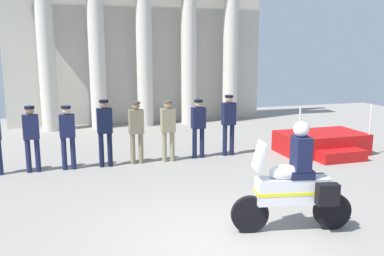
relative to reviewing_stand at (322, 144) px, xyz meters
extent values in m
plane|color=gray|center=(-4.82, -4.54, -0.30)|extent=(28.00, 28.00, 0.00)
cube|color=beige|center=(-4.19, 6.94, 3.18)|extent=(10.60, 0.30, 6.95)
cylinder|color=beige|center=(-7.85, 6.03, 2.70)|extent=(0.62, 0.62, 5.98)
cylinder|color=beige|center=(-6.02, 6.03, 2.70)|extent=(0.62, 0.62, 5.98)
cylinder|color=beige|center=(-4.19, 6.03, 2.70)|extent=(0.62, 0.62, 5.98)
cylinder|color=beige|center=(-2.37, 6.03, 2.70)|extent=(0.62, 0.62, 5.98)
cylinder|color=beige|center=(-0.54, 6.03, 2.70)|extent=(0.62, 0.62, 5.98)
cube|color=#B71414|center=(0.00, 0.09, 0.01)|extent=(2.48, 1.49, 0.62)
cube|color=#B71414|center=(0.00, -0.91, -0.14)|extent=(1.36, 0.50, 0.31)
cylinder|color=silver|center=(-1.16, -0.58, 0.77)|extent=(0.05, 0.05, 0.90)
cylinder|color=silver|center=(1.16, -0.58, 0.77)|extent=(0.05, 0.05, 0.90)
cylinder|color=#191E42|center=(-8.19, 0.48, 0.13)|extent=(0.13, 0.13, 0.85)
cylinder|color=#191E42|center=(-7.97, 0.48, 0.13)|extent=(0.13, 0.13, 0.85)
cube|color=#191E42|center=(-8.08, 0.48, 0.86)|extent=(0.39, 0.24, 0.61)
sphere|color=#997056|center=(-8.08, 0.48, 1.28)|extent=(0.21, 0.21, 0.21)
cylinder|color=black|center=(-8.08, 0.48, 1.36)|extent=(0.24, 0.24, 0.06)
cylinder|color=#191E42|center=(-7.33, 0.46, 0.13)|extent=(0.13, 0.13, 0.85)
cylinder|color=#191E42|center=(-7.11, 0.46, 0.13)|extent=(0.13, 0.13, 0.85)
cube|color=#191E42|center=(-7.22, 0.46, 0.85)|extent=(0.39, 0.24, 0.59)
sphere|color=beige|center=(-7.22, 0.46, 1.25)|extent=(0.21, 0.21, 0.21)
cylinder|color=black|center=(-7.22, 0.46, 1.33)|extent=(0.24, 0.24, 0.06)
cylinder|color=black|center=(-6.40, 0.45, 0.16)|extent=(0.13, 0.13, 0.91)
cylinder|color=black|center=(-6.18, 0.45, 0.16)|extent=(0.13, 0.13, 0.91)
cube|color=black|center=(-6.29, 0.45, 0.94)|extent=(0.39, 0.24, 0.65)
sphere|color=#997056|center=(-6.29, 0.45, 1.37)|extent=(0.21, 0.21, 0.21)
cylinder|color=black|center=(-6.29, 0.45, 1.45)|extent=(0.24, 0.24, 0.06)
cylinder|color=#7A7056|center=(-5.56, 0.51, 0.12)|extent=(0.13, 0.13, 0.83)
cylinder|color=#7A7056|center=(-5.34, 0.51, 0.12)|extent=(0.13, 0.13, 0.83)
cube|color=#7A7056|center=(-5.45, 0.51, 0.86)|extent=(0.39, 0.24, 0.64)
sphere|color=#997056|center=(-5.45, 0.51, 1.28)|extent=(0.21, 0.21, 0.21)
cylinder|color=#494334|center=(-5.45, 0.51, 1.36)|extent=(0.24, 0.24, 0.06)
cylinder|color=gray|center=(-4.70, 0.48, 0.12)|extent=(0.13, 0.13, 0.83)
cylinder|color=gray|center=(-4.48, 0.48, 0.12)|extent=(0.13, 0.13, 0.83)
cube|color=gray|center=(-4.59, 0.48, 0.85)|extent=(0.39, 0.24, 0.65)
sphere|color=tan|center=(-4.59, 0.48, 1.28)|extent=(0.21, 0.21, 0.21)
cylinder|color=brown|center=(-4.59, 0.48, 1.36)|extent=(0.24, 0.24, 0.06)
cylinder|color=#141938|center=(-3.79, 0.59, 0.13)|extent=(0.13, 0.13, 0.86)
cylinder|color=#141938|center=(-3.57, 0.59, 0.13)|extent=(0.13, 0.13, 0.86)
cube|color=#141938|center=(-3.68, 0.59, 0.86)|extent=(0.39, 0.24, 0.60)
sphere|color=tan|center=(-3.68, 0.59, 1.26)|extent=(0.21, 0.21, 0.21)
cylinder|color=black|center=(-3.68, 0.59, 1.34)|extent=(0.24, 0.24, 0.06)
cylinder|color=#141938|center=(-2.87, 0.61, 0.15)|extent=(0.13, 0.13, 0.90)
cylinder|color=#141938|center=(-2.65, 0.61, 0.15)|extent=(0.13, 0.13, 0.90)
cube|color=#141938|center=(-2.76, 0.61, 0.93)|extent=(0.39, 0.24, 0.65)
sphere|color=tan|center=(-2.76, 0.61, 1.36)|extent=(0.21, 0.21, 0.21)
cylinder|color=black|center=(-2.76, 0.61, 1.44)|extent=(0.24, 0.24, 0.06)
cylinder|color=black|center=(-4.32, -4.27, 0.02)|extent=(0.65, 0.22, 0.64)
cylinder|color=black|center=(-2.89, -4.54, 0.02)|extent=(0.65, 0.26, 0.64)
cube|color=silver|center=(-3.60, -4.40, 0.42)|extent=(1.28, 0.54, 0.44)
ellipsoid|color=silver|center=(-3.75, -4.38, 0.74)|extent=(0.57, 0.41, 0.26)
cube|color=yellow|center=(-3.60, -4.40, 0.40)|extent=(1.30, 0.56, 0.06)
cube|color=silver|center=(-4.19, -4.29, 1.04)|extent=(0.23, 0.42, 0.47)
cube|color=black|center=(-3.16, -4.75, 0.42)|extent=(0.39, 0.24, 0.36)
cube|color=black|center=(-3.06, -4.24, 0.42)|extent=(0.39, 0.24, 0.36)
cube|color=#141938|center=(-3.49, -4.43, 0.71)|extent=(0.46, 0.41, 0.14)
cube|color=#141938|center=(-3.49, -4.43, 1.06)|extent=(0.32, 0.40, 0.56)
sphere|color=silver|center=(-3.51, -4.42, 1.47)|extent=(0.26, 0.26, 0.26)
camera|label=1|loc=(-7.13, -10.21, 2.77)|focal=38.31mm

